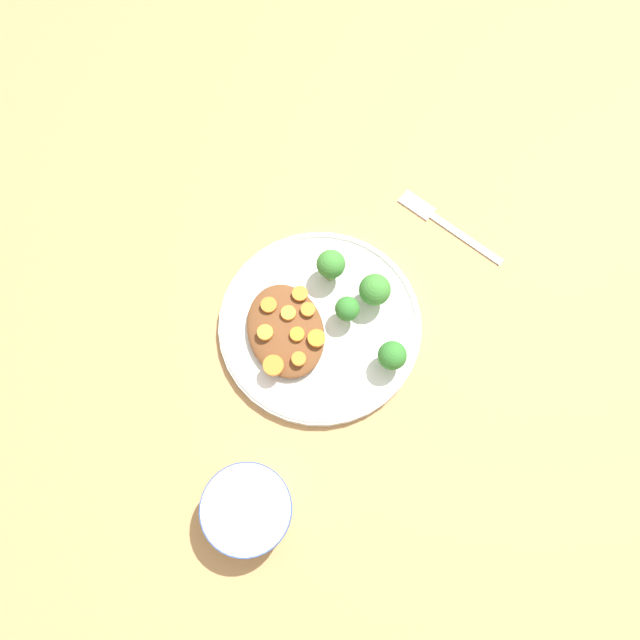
% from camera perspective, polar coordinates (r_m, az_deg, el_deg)
% --- Properties ---
extents(ground_plane, '(4.00, 4.00, 0.00)m').
position_cam_1_polar(ground_plane, '(0.87, 0.00, -0.63)').
color(ground_plane, tan).
extents(plate, '(0.28, 0.28, 0.02)m').
position_cam_1_polar(plate, '(0.86, 0.00, -0.43)').
color(plate, silver).
rests_on(plate, ground_plane).
extents(dip_bowl, '(0.11, 0.11, 0.05)m').
position_cam_1_polar(dip_bowl, '(0.80, -6.63, -16.85)').
color(dip_bowl, silver).
rests_on(dip_bowl, ground_plane).
extents(stew_mound, '(0.14, 0.10, 0.02)m').
position_cam_1_polar(stew_mound, '(0.84, -3.12, -1.11)').
color(stew_mound, brown).
rests_on(stew_mound, plate).
extents(broccoli_floret_0, '(0.04, 0.04, 0.06)m').
position_cam_1_polar(broccoli_floret_0, '(0.84, 5.03, 2.74)').
color(broccoli_floret_0, '#7FA85B').
rests_on(broccoli_floret_0, plate).
extents(broccoli_floret_1, '(0.04, 0.04, 0.06)m').
position_cam_1_polar(broccoli_floret_1, '(0.85, 1.00, 5.05)').
color(broccoli_floret_1, '#759E51').
rests_on(broccoli_floret_1, plate).
extents(broccoli_floret_2, '(0.04, 0.04, 0.05)m').
position_cam_1_polar(broccoli_floret_2, '(0.81, 6.62, -3.26)').
color(broccoli_floret_2, '#7FA85B').
rests_on(broccoli_floret_2, plate).
extents(broccoli_floret_3, '(0.03, 0.03, 0.05)m').
position_cam_1_polar(broccoli_floret_3, '(0.83, 2.53, 0.92)').
color(broccoli_floret_3, '#7FA85B').
rests_on(broccoli_floret_3, plate).
extents(carrot_slice_0, '(0.02, 0.02, 0.01)m').
position_cam_1_polar(carrot_slice_0, '(0.82, -2.10, -1.31)').
color(carrot_slice_0, orange).
rests_on(carrot_slice_0, stew_mound).
extents(carrot_slice_1, '(0.02, 0.02, 0.01)m').
position_cam_1_polar(carrot_slice_1, '(0.83, -5.10, -0.90)').
color(carrot_slice_1, orange).
rests_on(carrot_slice_1, stew_mound).
extents(carrot_slice_2, '(0.02, 0.02, 0.01)m').
position_cam_1_polar(carrot_slice_2, '(0.81, -1.95, -3.57)').
color(carrot_slice_2, orange).
rests_on(carrot_slice_2, stew_mound).
extents(carrot_slice_3, '(0.02, 0.02, 0.00)m').
position_cam_1_polar(carrot_slice_3, '(0.84, -4.70, 1.39)').
color(carrot_slice_3, orange).
rests_on(carrot_slice_3, stew_mound).
extents(carrot_slice_4, '(0.02, 0.02, 0.00)m').
position_cam_1_polar(carrot_slice_4, '(0.84, -1.84, 2.43)').
color(carrot_slice_4, orange).
rests_on(carrot_slice_4, stew_mound).
extents(carrot_slice_5, '(0.02, 0.02, 0.01)m').
position_cam_1_polar(carrot_slice_5, '(0.83, -1.11, 0.96)').
color(carrot_slice_5, orange).
rests_on(carrot_slice_5, stew_mound).
extents(carrot_slice_6, '(0.03, 0.03, 0.01)m').
position_cam_1_polar(carrot_slice_6, '(0.81, -4.29, -4.17)').
color(carrot_slice_6, orange).
rests_on(carrot_slice_6, stew_mound).
extents(carrot_slice_7, '(0.02, 0.02, 0.01)m').
position_cam_1_polar(carrot_slice_7, '(0.83, -2.90, 0.64)').
color(carrot_slice_7, orange).
rests_on(carrot_slice_7, stew_mound).
extents(carrot_slice_8, '(0.02, 0.02, 0.01)m').
position_cam_1_polar(carrot_slice_8, '(0.82, -0.32, -1.68)').
color(carrot_slice_8, orange).
rests_on(carrot_slice_8, stew_mound).
extents(fork, '(0.15, 0.12, 0.01)m').
position_cam_1_polar(fork, '(0.95, 11.00, 8.87)').
color(fork, '#B9B9B9').
rests_on(fork, ground_plane).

